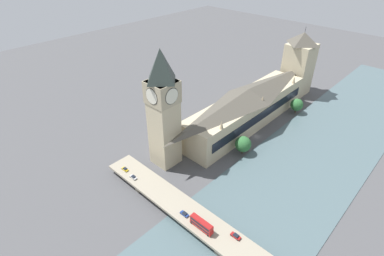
{
  "coord_description": "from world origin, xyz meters",
  "views": [
    {
      "loc": [
        -78.3,
        143.85,
        108.91
      ],
      "look_at": [
        18.23,
        41.44,
        17.97
      ],
      "focal_mm": 28.0,
      "sensor_mm": 36.0,
      "label": 1
    }
  ],
  "objects_px": {
    "road_bridge": "(226,241)",
    "double_decker_bus_rear": "(202,224)",
    "parliament_hall": "(248,107)",
    "car_northbound_tail": "(133,177)",
    "car_southbound_mid": "(125,169)",
    "clock_tower": "(163,107)",
    "victoria_tower": "(299,64)",
    "car_northbound_mid": "(184,214)",
    "car_southbound_lead": "(236,236)"
  },
  "relations": [
    {
      "from": "road_bridge",
      "to": "double_decker_bus_rear",
      "type": "height_order",
      "value": "double_decker_bus_rear"
    },
    {
      "from": "parliament_hall",
      "to": "car_northbound_tail",
      "type": "distance_m",
      "value": 89.86
    },
    {
      "from": "double_decker_bus_rear",
      "to": "car_southbound_mid",
      "type": "xyz_separation_m",
      "value": [
        54.18,
        -0.2,
        -2.0
      ]
    },
    {
      "from": "clock_tower",
      "to": "car_northbound_tail",
      "type": "distance_m",
      "value": 38.72
    },
    {
      "from": "clock_tower",
      "to": "double_decker_bus_rear",
      "type": "xyz_separation_m",
      "value": [
        -48.32,
        23.99,
        -27.86
      ]
    },
    {
      "from": "car_southbound_mid",
      "to": "victoria_tower",
      "type": "bearing_deg",
      "value": -95.78
    },
    {
      "from": "parliament_hall",
      "to": "car_northbound_tail",
      "type": "bearing_deg",
      "value": 85.09
    },
    {
      "from": "car_northbound_mid",
      "to": "car_northbound_tail",
      "type": "distance_m",
      "value": 35.72
    },
    {
      "from": "victoria_tower",
      "to": "car_southbound_mid",
      "type": "xyz_separation_m",
      "value": [
        15.81,
        156.15,
        -19.15
      ]
    },
    {
      "from": "car_northbound_mid",
      "to": "victoria_tower",
      "type": "bearing_deg",
      "value": -79.79
    },
    {
      "from": "road_bridge",
      "to": "car_southbound_mid",
      "type": "relative_size",
      "value": 37.43
    },
    {
      "from": "car_southbound_lead",
      "to": "clock_tower",
      "type": "bearing_deg",
      "value": -16.01
    },
    {
      "from": "car_northbound_tail",
      "to": "car_southbound_lead",
      "type": "bearing_deg",
      "value": -173.27
    },
    {
      "from": "parliament_hall",
      "to": "clock_tower",
      "type": "relative_size",
      "value": 1.65
    },
    {
      "from": "car_northbound_mid",
      "to": "car_northbound_tail",
      "type": "bearing_deg",
      "value": 1.37
    },
    {
      "from": "car_southbound_mid",
      "to": "car_northbound_mid",
      "type": "bearing_deg",
      "value": -179.96
    },
    {
      "from": "double_decker_bus_rear",
      "to": "car_southbound_lead",
      "type": "distance_m",
      "value": 14.71
    },
    {
      "from": "parliament_hall",
      "to": "car_southbound_lead",
      "type": "relative_size",
      "value": 24.75
    },
    {
      "from": "double_decker_bus_rear",
      "to": "car_southbound_lead",
      "type": "height_order",
      "value": "double_decker_bus_rear"
    },
    {
      "from": "double_decker_bus_rear",
      "to": "car_northbound_tail",
      "type": "height_order",
      "value": "double_decker_bus_rear"
    },
    {
      "from": "clock_tower",
      "to": "car_northbound_mid",
      "type": "relative_size",
      "value": 15.7
    },
    {
      "from": "parliament_hall",
      "to": "road_bridge",
      "type": "xyz_separation_m",
      "value": [
        -49.47,
        85.75,
        -9.46
      ]
    },
    {
      "from": "double_decker_bus_rear",
      "to": "car_southbound_mid",
      "type": "height_order",
      "value": "double_decker_bus_rear"
    },
    {
      "from": "clock_tower",
      "to": "road_bridge",
      "type": "distance_m",
      "value": 70.5
    },
    {
      "from": "car_northbound_mid",
      "to": "double_decker_bus_rear",
      "type": "bearing_deg",
      "value": 178.72
    },
    {
      "from": "victoria_tower",
      "to": "car_northbound_mid",
      "type": "height_order",
      "value": "victoria_tower"
    },
    {
      "from": "road_bridge",
      "to": "car_southbound_lead",
      "type": "distance_m",
      "value": 4.36
    },
    {
      "from": "clock_tower",
      "to": "car_northbound_mid",
      "type": "xyz_separation_m",
      "value": [
        -38.06,
        23.76,
        -29.85
      ]
    },
    {
      "from": "car_northbound_mid",
      "to": "car_southbound_lead",
      "type": "distance_m",
      "value": 24.19
    },
    {
      "from": "double_decker_bus_rear",
      "to": "car_southbound_mid",
      "type": "distance_m",
      "value": 54.22
    },
    {
      "from": "victoria_tower",
      "to": "double_decker_bus_rear",
      "type": "xyz_separation_m",
      "value": [
        -38.37,
        156.35,
        -17.16
      ]
    },
    {
      "from": "parliament_hall",
      "to": "road_bridge",
      "type": "height_order",
      "value": "parliament_hall"
    },
    {
      "from": "victoria_tower",
      "to": "clock_tower",
      "type": "bearing_deg",
      "value": 85.7
    },
    {
      "from": "victoria_tower",
      "to": "road_bridge",
      "type": "xyz_separation_m",
      "value": [
        -49.53,
        153.54,
        -20.67
      ]
    },
    {
      "from": "car_northbound_tail",
      "to": "car_southbound_mid",
      "type": "relative_size",
      "value": 1.03
    },
    {
      "from": "parliament_hall",
      "to": "victoria_tower",
      "type": "relative_size",
      "value": 2.05
    },
    {
      "from": "parliament_hall",
      "to": "clock_tower",
      "type": "height_order",
      "value": "clock_tower"
    },
    {
      "from": "parliament_hall",
      "to": "victoria_tower",
      "type": "bearing_deg",
      "value": -89.95
    },
    {
      "from": "clock_tower",
      "to": "double_decker_bus_rear",
      "type": "relative_size",
      "value": 5.84
    },
    {
      "from": "car_northbound_mid",
      "to": "car_southbound_mid",
      "type": "relative_size",
      "value": 1.05
    },
    {
      "from": "parliament_hall",
      "to": "car_southbound_mid",
      "type": "xyz_separation_m",
      "value": [
        15.87,
        88.36,
        -7.95
      ]
    },
    {
      "from": "victoria_tower",
      "to": "car_northbound_tail",
      "type": "xyz_separation_m",
      "value": [
        7.61,
        156.97,
        -19.1
      ]
    },
    {
      "from": "car_southbound_lead",
      "to": "car_southbound_mid",
      "type": "relative_size",
      "value": 1.1
    },
    {
      "from": "road_bridge",
      "to": "car_southbound_mid",
      "type": "xyz_separation_m",
      "value": [
        65.34,
        2.61,
        1.51
      ]
    },
    {
      "from": "road_bridge",
      "to": "car_northbound_mid",
      "type": "xyz_separation_m",
      "value": [
        21.42,
        2.58,
        1.53
      ]
    },
    {
      "from": "road_bridge",
      "to": "victoria_tower",
      "type": "bearing_deg",
      "value": -72.12
    },
    {
      "from": "car_northbound_tail",
      "to": "parliament_hall",
      "type": "bearing_deg",
      "value": -94.91
    },
    {
      "from": "car_northbound_tail",
      "to": "car_southbound_mid",
      "type": "distance_m",
      "value": 8.25
    },
    {
      "from": "parliament_hall",
      "to": "car_southbound_lead",
      "type": "distance_m",
      "value": 97.3
    },
    {
      "from": "parliament_hall",
      "to": "car_southbound_mid",
      "type": "height_order",
      "value": "parliament_hall"
    }
  ]
}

